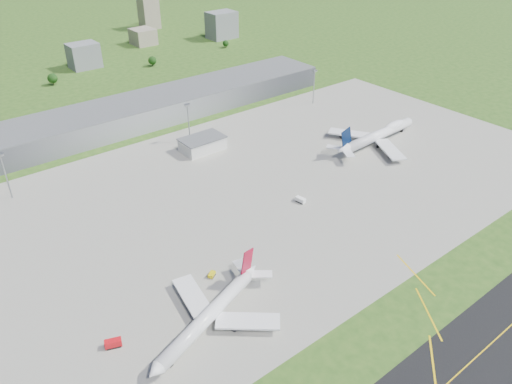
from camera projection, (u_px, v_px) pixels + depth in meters
ground at (150, 129)px, 339.74m from camera, size 1400.00×1400.00×0.00m
apron at (264, 188)px, 271.41m from camera, size 360.00×190.00×0.08m
terminal at (139, 112)px, 345.90m from camera, size 300.00×42.00×15.00m
ops_building at (203, 144)px, 309.53m from camera, size 26.00×16.00×8.00m
mast_west at (4, 168)px, 253.81m from camera, size 3.50×2.00×25.90m
mast_center at (188, 116)px, 312.49m from camera, size 3.50×2.00×25.90m
mast_east at (314, 81)px, 371.16m from camera, size 3.50×2.00×25.90m
airliner_red_twin at (211, 314)px, 184.36m from camera, size 62.47×47.43×17.73m
airliner_blue_quad at (379, 135)px, 318.10m from camera, size 76.22×59.79×19.91m
crash_tender at (113, 344)px, 176.30m from camera, size 6.40×4.47×3.09m
tug_yellow at (212, 275)px, 208.86m from camera, size 4.27×3.72×1.83m
van_white_near at (300, 200)px, 258.54m from camera, size 3.28×5.81×2.77m
van_white_far at (349, 152)px, 306.73m from camera, size 5.22×2.68×2.63m
bldg_c at (84, 56)px, 451.84m from camera, size 26.00×20.00×22.00m
bldg_ce at (143, 37)px, 522.84m from camera, size 22.00×24.00×16.00m
bldg_e at (222, 25)px, 542.33m from camera, size 30.00×22.00×28.00m
bldg_tall_e at (149, 12)px, 579.18m from camera, size 20.00×18.00×36.00m
tree_c at (53, 78)px, 413.09m from camera, size 8.10×8.10×9.90m
tree_e at (152, 60)px, 457.91m from camera, size 7.65×7.65×9.35m
tree_far_e at (226, 43)px, 513.12m from camera, size 6.30×6.30×7.70m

